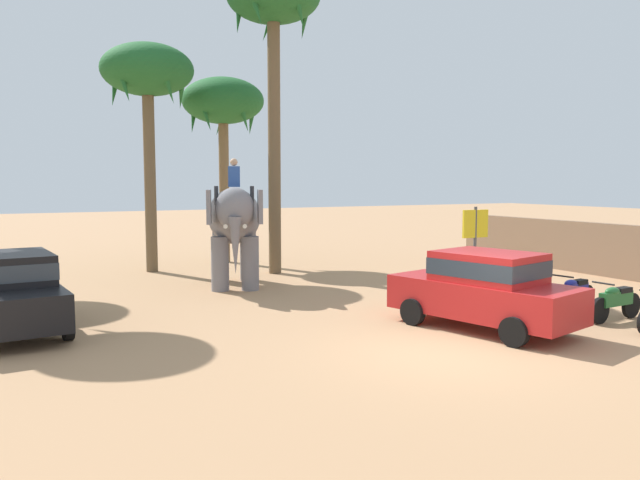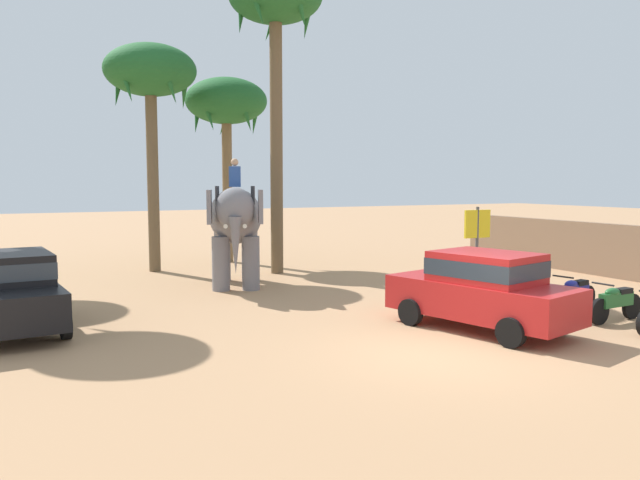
{
  "view_description": "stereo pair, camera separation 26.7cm",
  "coord_description": "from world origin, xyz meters",
  "views": [
    {
      "loc": [
        -7.56,
        -9.2,
        3.22
      ],
      "look_at": [
        0.43,
        6.13,
        1.6
      ],
      "focal_mm": 35.32,
      "sensor_mm": 36.0,
      "label": 1
    },
    {
      "loc": [
        -7.32,
        -9.33,
        3.22
      ],
      "look_at": [
        0.43,
        6.13,
        1.6
      ],
      "focal_mm": 35.32,
      "sensor_mm": 36.0,
      "label": 2
    }
  ],
  "objects": [
    {
      "name": "ground_plane",
      "position": [
        0.0,
        0.0,
        0.0
      ],
      "size": [
        120.0,
        120.0,
        0.0
      ],
      "primitive_type": "plane",
      "color": "tan"
    },
    {
      "name": "car_sedan_foreground",
      "position": [
        1.85,
        1.09,
        0.93
      ],
      "size": [
        2.66,
        4.39,
        1.7
      ],
      "color": "red",
      "rests_on": "ground"
    },
    {
      "name": "car_parked_far_side",
      "position": [
        -7.27,
        5.51,
        0.93
      ],
      "size": [
        2.15,
        4.23,
        1.7
      ],
      "color": "black",
      "rests_on": "ground"
    },
    {
      "name": "elephant_with_mahout",
      "position": [
        -1.07,
        8.89,
        1.99
      ],
      "size": [
        2.64,
        4.01,
        3.88
      ],
      "color": "slate",
      "rests_on": "ground"
    },
    {
      "name": "motorcycle_mid_row",
      "position": [
        5.11,
        0.33,
        0.46
      ],
      "size": [
        1.8,
        0.55,
        0.94
      ],
      "color": "black",
      "rests_on": "ground"
    },
    {
      "name": "motorcycle_fourth_in_row",
      "position": [
        5.16,
        1.56,
        0.46
      ],
      "size": [
        1.79,
        0.58,
        0.94
      ],
      "color": "black",
      "rests_on": "ground"
    },
    {
      "name": "palm_tree_near_hut",
      "position": [
        0.62,
        14.71,
        6.17
      ],
      "size": [
        3.2,
        3.2,
        7.26
      ],
      "color": "brown",
      "rests_on": "ground"
    },
    {
      "name": "palm_tree_left_of_road",
      "position": [
        -2.59,
        13.33,
        6.86
      ],
      "size": [
        3.2,
        3.2,
        7.98
      ],
      "color": "brown",
      "rests_on": "ground"
    },
    {
      "name": "palm_tree_far_back",
      "position": [
        1.15,
        10.93,
        9.04
      ],
      "size": [
        3.2,
        3.2,
        10.36
      ],
      "color": "brown",
      "rests_on": "ground"
    },
    {
      "name": "compound_wall",
      "position": [
        10.81,
        4.0,
        0.9
      ],
      "size": [
        0.3,
        16.0,
        1.8
      ],
      "primitive_type": "cube",
      "color": "#84664C",
      "rests_on": "ground"
    },
    {
      "name": "signboard_yellow",
      "position": [
        6.25,
        6.44,
        1.69
      ],
      "size": [
        1.0,
        0.1,
        2.4
      ],
      "color": "#4C4C51",
      "rests_on": "ground"
    }
  ]
}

